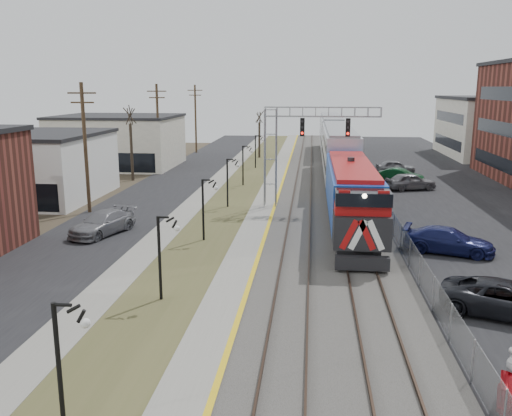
# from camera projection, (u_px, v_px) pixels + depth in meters

# --- Properties ---
(ground) EXTENTS (160.00, 160.00, 0.00)m
(ground) POSITION_uv_depth(u_px,v_px,m) (217.00, 403.00, 16.83)
(ground) COLOR #473D2D
(ground) RESTS_ON ground
(street_west) EXTENTS (7.00, 120.00, 0.04)m
(street_west) POSITION_uv_depth(u_px,v_px,m) (162.00, 190.00, 51.96)
(street_west) COLOR black
(street_west) RESTS_ON ground
(sidewalk) EXTENTS (2.00, 120.00, 0.08)m
(sidewalk) POSITION_uv_depth(u_px,v_px,m) (208.00, 190.00, 51.50)
(sidewalk) COLOR gray
(sidewalk) RESTS_ON ground
(grass_median) EXTENTS (4.00, 120.00, 0.06)m
(grass_median) POSITION_uv_depth(u_px,v_px,m) (239.00, 191.00, 51.20)
(grass_median) COLOR #4B4C28
(grass_median) RESTS_ON ground
(platform) EXTENTS (2.00, 120.00, 0.24)m
(platform) POSITION_uv_depth(u_px,v_px,m) (271.00, 191.00, 50.88)
(platform) COLOR gray
(platform) RESTS_ON ground
(ballast_bed) EXTENTS (8.00, 120.00, 0.20)m
(ballast_bed) POSITION_uv_depth(u_px,v_px,m) (324.00, 192.00, 50.38)
(ballast_bed) COLOR #595651
(ballast_bed) RESTS_ON ground
(parking_lot) EXTENTS (16.00, 120.00, 0.04)m
(parking_lot) POSITION_uv_depth(u_px,v_px,m) (457.00, 195.00, 49.20)
(parking_lot) COLOR black
(parking_lot) RESTS_ON ground
(platform_edge) EXTENTS (0.24, 120.00, 0.01)m
(platform_edge) POSITION_uv_depth(u_px,v_px,m) (280.00, 190.00, 50.77)
(platform_edge) COLOR gold
(platform_edge) RESTS_ON platform
(track_near) EXTENTS (1.58, 120.00, 0.15)m
(track_near) POSITION_uv_depth(u_px,v_px,m) (303.00, 190.00, 50.55)
(track_near) COLOR #2D2119
(track_near) RESTS_ON ballast_bed
(track_far) EXTENTS (1.58, 120.00, 0.15)m
(track_far) POSITION_uv_depth(u_px,v_px,m) (340.00, 190.00, 50.20)
(track_far) COLOR #2D2119
(track_far) RESTS_ON ballast_bed
(train) EXTENTS (3.00, 63.05, 5.33)m
(train) POSITION_uv_depth(u_px,v_px,m) (337.00, 150.00, 59.55)
(train) COLOR #133DA1
(train) RESTS_ON ground
(signal_gantry) EXTENTS (9.00, 1.07, 8.15)m
(signal_gantry) POSITION_uv_depth(u_px,v_px,m) (292.00, 140.00, 42.66)
(signal_gantry) COLOR gray
(signal_gantry) RESTS_ON ground
(lampposts) EXTENTS (0.14, 62.14, 4.00)m
(lampposts) POSITION_uv_depth(u_px,v_px,m) (204.00, 209.00, 34.55)
(lampposts) COLOR black
(lampposts) RESTS_ON ground
(utility_poles) EXTENTS (0.28, 80.28, 10.00)m
(utility_poles) POSITION_uv_depth(u_px,v_px,m) (86.00, 149.00, 41.46)
(utility_poles) COLOR #4C3823
(utility_poles) RESTS_ON ground
(fence) EXTENTS (0.04, 120.00, 1.60)m
(fence) POSITION_uv_depth(u_px,v_px,m) (370.00, 185.00, 49.81)
(fence) COLOR gray
(fence) RESTS_ON ground
(buildings_west) EXTENTS (14.00, 67.00, 7.00)m
(buildings_west) POSITION_uv_depth(u_px,v_px,m) (2.00, 175.00, 41.78)
(buildings_west) COLOR beige
(buildings_west) RESTS_ON ground
(bare_trees) EXTENTS (12.30, 42.30, 5.95)m
(bare_trees) POSITION_uv_depth(u_px,v_px,m) (160.00, 157.00, 55.29)
(bare_trees) COLOR #382D23
(bare_trees) RESTS_ON ground
(car_lot_c) EXTENTS (5.97, 4.28, 1.51)m
(car_lot_c) POSITION_uv_depth(u_px,v_px,m) (507.00, 300.00, 23.06)
(car_lot_c) COLOR black
(car_lot_c) RESTS_ON ground
(car_lot_d) EXTENTS (5.57, 3.56, 1.50)m
(car_lot_d) POSITION_uv_depth(u_px,v_px,m) (449.00, 241.00, 31.88)
(car_lot_d) COLOR navy
(car_lot_d) RESTS_ON ground
(car_lot_e) EXTENTS (5.15, 3.26, 1.63)m
(car_lot_e) POSITION_uv_depth(u_px,v_px,m) (410.00, 182.00, 51.63)
(car_lot_e) COLOR slate
(car_lot_e) RESTS_ON ground
(car_lot_f) EXTENTS (4.93, 3.22, 1.54)m
(car_lot_f) POSITION_uv_depth(u_px,v_px,m) (400.00, 177.00, 54.86)
(car_lot_f) COLOR #0B3B1B
(car_lot_f) RESTS_ON ground
(car_street_b) EXTENTS (3.72, 5.67, 1.53)m
(car_street_b) POSITION_uv_depth(u_px,v_px,m) (103.00, 224.00, 35.97)
(car_street_b) COLOR slate
(car_street_b) RESTS_ON ground
(car_lot_g) EXTENTS (4.54, 2.16, 1.50)m
(car_lot_g) POSITION_uv_depth(u_px,v_px,m) (395.00, 167.00, 61.62)
(car_lot_g) COLOR slate
(car_lot_g) RESTS_ON ground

